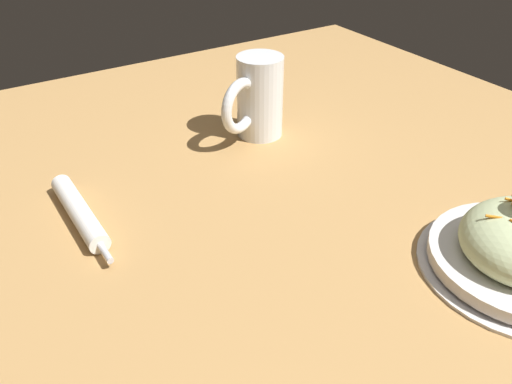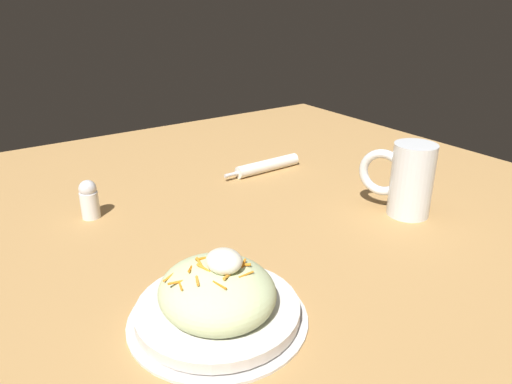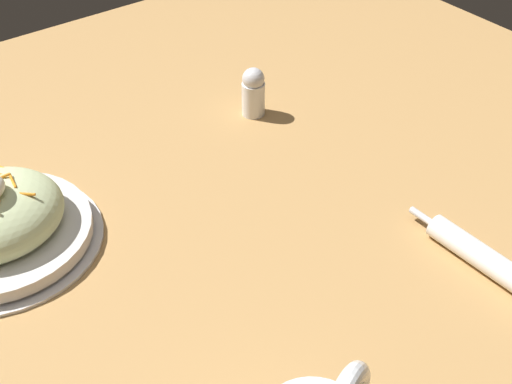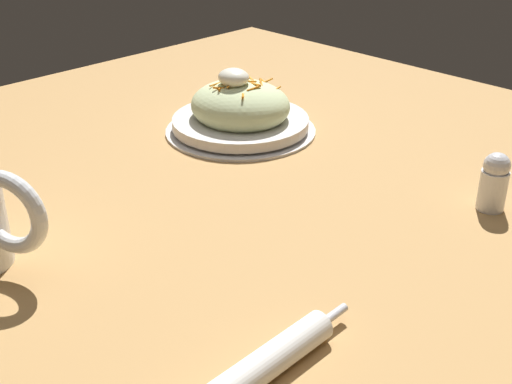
% 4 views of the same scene
% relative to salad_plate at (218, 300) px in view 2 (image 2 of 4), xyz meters
% --- Properties ---
extents(ground_plane, '(1.43, 1.43, 0.00)m').
position_rel_salad_plate_xyz_m(ground_plane, '(0.23, -0.21, -0.03)').
color(ground_plane, '#B2844C').
extents(salad_plate, '(0.24, 0.24, 0.10)m').
position_rel_salad_plate_xyz_m(salad_plate, '(0.00, 0.00, 0.00)').
color(salad_plate, silver).
rests_on(salad_plate, ground_plane).
extents(beer_mug, '(0.14, 0.09, 0.14)m').
position_rel_salad_plate_xyz_m(beer_mug, '(0.08, -0.47, 0.03)').
color(beer_mug, white).
rests_on(beer_mug, ground_plane).
extents(napkin_roll, '(0.03, 0.21, 0.03)m').
position_rel_salad_plate_xyz_m(napkin_roll, '(0.42, -0.38, -0.02)').
color(napkin_roll, white).
rests_on(napkin_roll, ground_plane).
extents(salt_shaker, '(0.03, 0.03, 0.08)m').
position_rel_salad_plate_xyz_m(salt_shaker, '(0.41, 0.04, 0.01)').
color(salt_shaker, white).
rests_on(salt_shaker, ground_plane).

